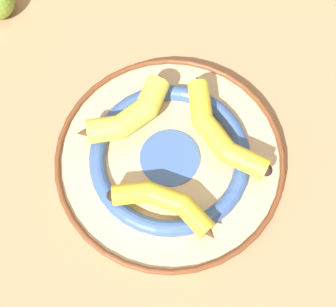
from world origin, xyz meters
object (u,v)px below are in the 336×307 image
(banana_c, at_px, (129,116))
(decorative_bowl, at_px, (168,159))
(banana_b, at_px, (166,203))
(banana_a, at_px, (218,131))

(banana_c, bearing_deg, decorative_bowl, -82.15)
(banana_b, xyz_separation_m, banana_c, (0.03, -0.15, 0.00))
(decorative_bowl, xyz_separation_m, banana_b, (0.02, 0.08, 0.04))
(banana_b, relative_size, banana_c, 0.95)
(banana_b, bearing_deg, banana_a, -104.09)
(banana_a, distance_m, banana_c, 0.14)
(banana_a, bearing_deg, decorative_bowl, -101.64)
(banana_a, height_order, banana_b, banana_a)
(banana_a, relative_size, banana_b, 1.30)
(banana_b, distance_m, banana_c, 0.15)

